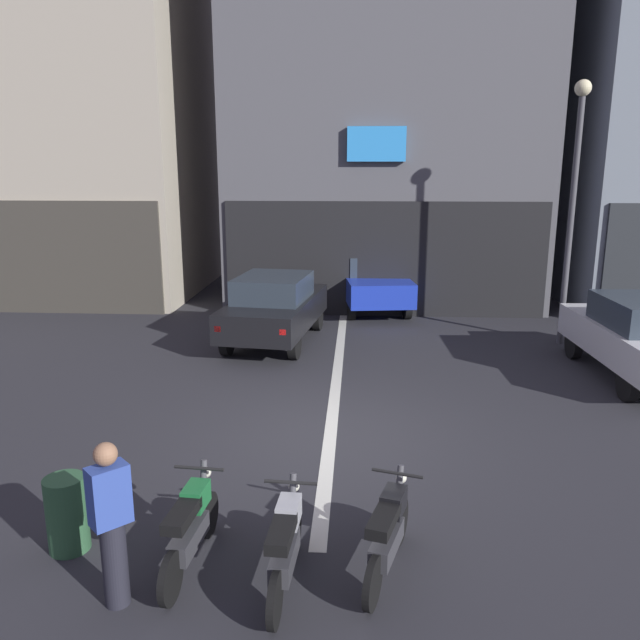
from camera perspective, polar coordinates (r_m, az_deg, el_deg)
ground_plane at (r=9.93m, az=0.91°, el=-10.66°), size 120.00×120.00×0.00m
lane_centre_line at (r=15.59m, az=1.93°, el=-1.53°), size 0.20×18.00×0.01m
building_corner_left at (r=23.54m, az=-22.73°, el=17.77°), size 9.25×8.02×12.39m
building_mid_block at (r=21.56m, az=5.91°, el=23.69°), size 9.24×7.72×15.76m
car_black_crossing_near at (r=14.95m, az=-4.14°, el=1.25°), size 2.28×4.29×1.64m
car_blue_down_street at (r=18.58m, az=4.81°, el=3.69°), size 2.27×4.29×1.64m
street_lamp at (r=15.58m, az=22.08°, el=11.23°), size 0.36×0.36×5.96m
motorcycle_green_row_leftmost at (r=7.00m, az=-11.67°, el=-17.90°), size 0.55×1.67×0.98m
motorcycle_silver_row_left_mid at (r=6.62m, az=-3.13°, el=-19.65°), size 0.55×1.67×0.98m
motorcycle_black_row_centre at (r=6.82m, az=6.23°, el=-18.59°), size 0.64×1.62×0.98m
person_by_motorcycles at (r=6.46m, az=-18.42°, el=-17.15°), size 0.41×0.41×1.67m
trash_bin at (r=7.66m, az=-22.01°, el=-16.01°), size 0.44×0.44×0.85m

